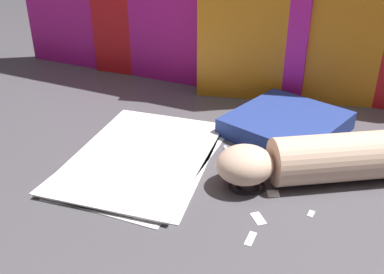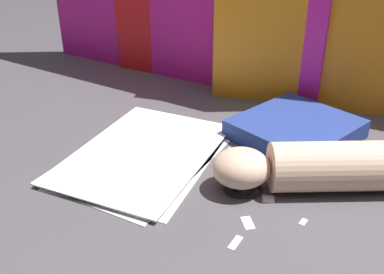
# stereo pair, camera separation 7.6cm
# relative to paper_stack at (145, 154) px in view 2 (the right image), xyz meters

# --- Properties ---
(ground_plane) EXTENTS (6.00, 6.00, 0.00)m
(ground_plane) POSITION_rel_paper_stack_xyz_m (0.14, -0.04, -0.00)
(ground_plane) COLOR #4C494F
(backdrop_panel_center) EXTENTS (0.86, 0.04, 0.37)m
(backdrop_panel_center) POSITION_rel_paper_stack_xyz_m (0.12, 0.39, 0.18)
(backdrop_panel_center) COLOR red
(backdrop_panel_center) RESTS_ON ground_plane
(paper_stack) EXTENTS (0.25, 0.35, 0.01)m
(paper_stack) POSITION_rel_paper_stack_xyz_m (0.00, 0.00, 0.00)
(paper_stack) COLOR white
(paper_stack) RESTS_ON ground_plane
(book_closed) EXTENTS (0.26, 0.27, 0.04)m
(book_closed) POSITION_rel_paper_stack_xyz_m (0.23, 0.19, 0.01)
(book_closed) COLOR navy
(book_closed) RESTS_ON ground_plane
(scissors) EXTENTS (0.11, 0.16, 0.01)m
(scissors) POSITION_rel_paper_stack_xyz_m (0.19, 0.00, -0.00)
(scissors) COLOR silver
(scissors) RESTS_ON ground_plane
(hand_forearm) EXTENTS (0.33, 0.22, 0.08)m
(hand_forearm) POSITION_rel_paper_stack_xyz_m (0.30, 0.03, 0.04)
(hand_forearm) COLOR beige
(hand_forearm) RESTS_ON ground_plane
(paper_scrap_near) EXTENTS (0.02, 0.02, 0.00)m
(paper_scrap_near) POSITION_rel_paper_stack_xyz_m (0.24, -0.03, -0.00)
(paper_scrap_near) COLOR white
(paper_scrap_near) RESTS_ON ground_plane
(paper_scrap_mid) EXTENTS (0.01, 0.02, 0.00)m
(paper_scrap_mid) POSITION_rel_paper_stack_xyz_m (0.31, -0.06, -0.00)
(paper_scrap_mid) COLOR white
(paper_scrap_mid) RESTS_ON ground_plane
(paper_scrap_far) EXTENTS (0.01, 0.03, 0.00)m
(paper_scrap_far) POSITION_rel_paper_stack_xyz_m (0.23, -0.15, -0.00)
(paper_scrap_far) COLOR white
(paper_scrap_far) RESTS_ON ground_plane
(paper_scrap_side) EXTENTS (0.03, 0.03, 0.00)m
(paper_scrap_side) POSITION_rel_paper_stack_xyz_m (0.23, -0.10, -0.00)
(paper_scrap_side) COLOR white
(paper_scrap_side) RESTS_ON ground_plane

